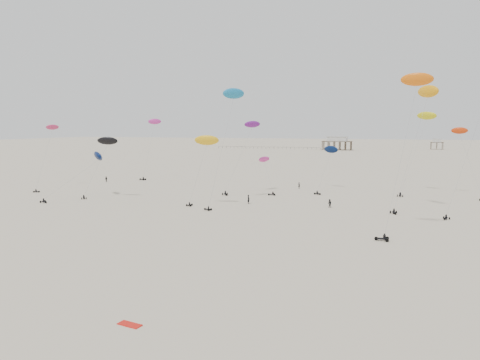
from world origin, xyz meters
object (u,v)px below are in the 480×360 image
(pavilion_main, at_px, (337,144))
(rig_8, at_px, (410,114))
(rig_4, at_px, (329,157))
(rig_0, at_px, (245,143))
(spectator_0, at_px, (248,204))
(pavilion_small, at_px, (437,145))

(pavilion_main, height_order, rig_8, rig_8)
(pavilion_main, xyz_separation_m, rig_4, (21.27, -217.92, 4.77))
(rig_0, height_order, rig_4, rig_0)
(pavilion_main, height_order, rig_0, rig_0)
(rig_8, relative_size, spectator_0, 11.10)
(rig_0, bearing_deg, pavilion_main, -125.52)
(rig_4, bearing_deg, pavilion_small, -153.98)
(pavilion_main, relative_size, spectator_0, 9.04)
(rig_4, height_order, spectator_0, rig_4)
(rig_0, bearing_deg, rig_8, 100.58)
(rig_0, distance_m, spectator_0, 20.57)
(pavilion_main, bearing_deg, pavilion_small, 23.20)
(rig_4, bearing_deg, rig_0, -15.49)
(pavilion_small, bearing_deg, rig_4, -101.12)
(pavilion_main, relative_size, rig_4, 1.28)
(rig_8, xyz_separation_m, spectator_0, (-32.49, 20.95, -19.11))
(pavilion_main, xyz_separation_m, rig_0, (1.94, -232.68, 8.85))
(pavilion_small, bearing_deg, spectator_0, -102.71)
(pavilion_main, distance_m, rig_8, 271.90)
(rig_4, bearing_deg, pavilion_main, -137.28)
(rig_4, bearing_deg, rig_8, 57.29)
(rig_0, bearing_deg, pavilion_small, -140.53)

